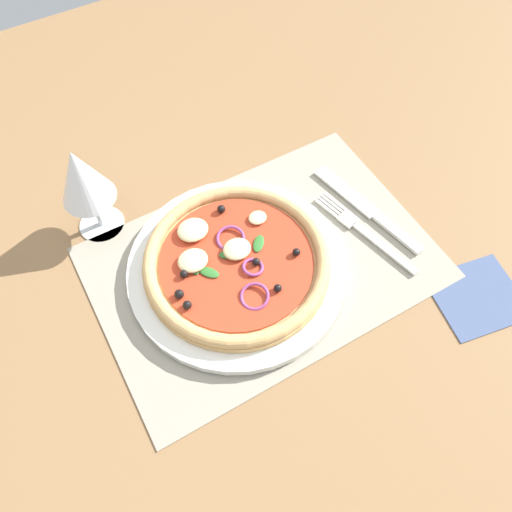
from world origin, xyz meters
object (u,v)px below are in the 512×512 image
Objects in this scene: plate at (237,268)px; wine_glass at (82,178)px; fork at (360,228)px; napkin at (478,296)px; knife at (365,208)px; pizza at (236,261)px.

wine_glass is (-13.19, 16.69, 9.05)cm from plate.
fork is 1.20× the size of wine_glass.
plate reaches higher than napkin.
wine_glass is at bearing 52.73° from knife.
fork is 0.90× the size of knife.
fork is 1.59× the size of napkin.
wine_glass reaches higher than plate.
knife is at bearing 103.25° from napkin.
fork is at bearing -8.64° from pizza.
pizza is 21.54cm from knife.
plate is at bearing 68.59° from fork.
plate is 1.65× the size of fork.
plate is 1.77cm from pizza.
plate is at bearing 143.46° from napkin.
wine_glass is at bearing 45.43° from fork.
pizza is (-0.07, 0.11, 1.77)cm from plate.
plate is 1.48× the size of knife.
pizza is 1.67× the size of wine_glass.
pizza reaches higher than napkin.
napkin is (4.48, -19.04, -0.47)cm from knife.
pizza is at bearing 68.29° from fork.
knife is at bearing -61.08° from fork.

